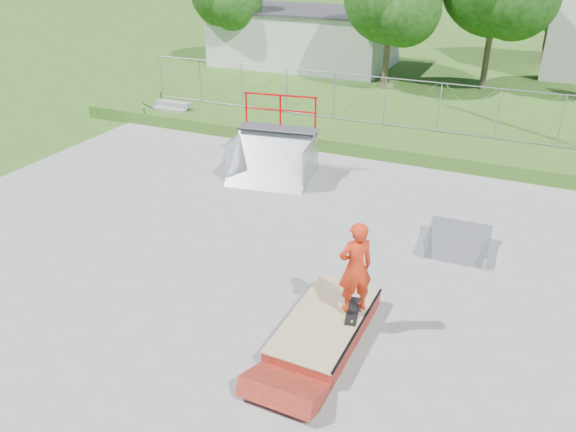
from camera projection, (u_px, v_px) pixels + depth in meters
name	position (u px, v px, depth m)	size (l,w,h in m)	color
ground	(257.00, 273.00, 12.83)	(120.00, 120.00, 0.00)	#37601B
concrete_pad	(257.00, 272.00, 12.82)	(20.00, 16.00, 0.04)	gray
grass_berm	(375.00, 139.00, 20.46)	(24.00, 3.00, 0.50)	#37601B
grind_box	(325.00, 327.00, 10.74)	(1.41, 2.80, 0.41)	maroon
quarter_pipe	(271.00, 143.00, 17.16)	(2.47, 2.09, 2.47)	#A6A9AE
flat_bank_ramp	(457.00, 243.00, 13.63)	(1.47, 1.56, 0.45)	#A6A9AE
skateboard	(353.00, 312.00, 10.76)	(0.22, 0.80, 0.02)	black
skater	(355.00, 271.00, 10.35)	(0.67, 0.44, 1.85)	red
concrete_stairs	(168.00, 114.00, 22.86)	(1.50, 1.60, 0.80)	gray
chain_link_fence	(385.00, 102.00, 20.76)	(20.00, 0.06, 1.80)	gray
utility_building_flat	(305.00, 38.00, 33.02)	(10.00, 6.00, 3.00)	#BCBCB7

